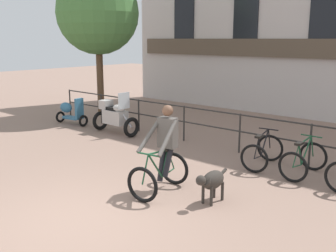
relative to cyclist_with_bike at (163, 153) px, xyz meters
The scene contains 9 objects.
ground_plane 2.07m from the cyclist_with_bike, 97.35° to the right, with size 60.00×60.00×0.00m, color #8E7060.
canal_railing 3.31m from the cyclist_with_bike, 94.26° to the left, with size 15.05×0.05×1.05m.
cyclist_with_bike is the anchor object (origin of this frame).
dog 1.13m from the cyclist_with_bike, ahead, with size 0.29×0.93×0.61m.
parked_motorcycle 5.07m from the cyclist_with_bike, 149.27° to the left, with size 1.62×0.63×1.35m.
parked_bicycle_near_lamp 2.78m from the cyclist_with_bike, 73.75° to the left, with size 0.80×1.19×0.86m.
parked_bicycle_mid_left 3.20m from the cyclist_with_bike, 56.41° to the left, with size 0.68×1.12×0.86m.
parked_scooter 7.03m from the cyclist_with_bike, 159.35° to the left, with size 1.31×0.52×0.96m.
tree_canalside_left 8.99m from the cyclist_with_bike, 148.74° to the left, with size 3.11×3.11×5.45m.
Camera 1 is at (5.15, -3.58, 2.95)m, focal length 42.00 mm.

